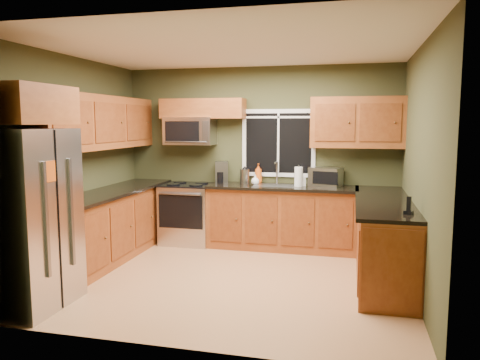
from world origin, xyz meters
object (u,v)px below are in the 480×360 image
at_px(microwave, 190,131).
at_px(kettle, 245,175).
at_px(refrigerator, 27,219).
at_px(range, 188,213).
at_px(coffee_maker, 222,173).
at_px(soap_bottle_b, 302,180).
at_px(soap_bottle_c, 255,180).
at_px(paper_towel_roll, 299,177).
at_px(toaster_oven, 326,177).
at_px(soap_bottle_a, 258,173).
at_px(cordless_phone, 409,209).

relative_size(microwave, kettle, 2.88).
distance_m(refrigerator, range, 2.89).
xyz_separation_m(coffee_maker, soap_bottle_b, (1.26, -0.11, -0.06)).
height_order(kettle, soap_bottle_c, kettle).
bearing_deg(kettle, coffee_maker, -178.09).
xyz_separation_m(kettle, paper_towel_roll, (0.84, -0.18, 0.02)).
xyz_separation_m(toaster_oven, coffee_maker, (-1.59, 0.02, 0.02)).
bearing_deg(range, paper_towel_roll, 0.06).
relative_size(kettle, soap_bottle_a, 0.88).
xyz_separation_m(toaster_oven, soap_bottle_a, (-1.02, 0.08, 0.01)).
relative_size(toaster_oven, kettle, 1.92).
relative_size(coffee_maker, cordless_phone, 1.79).
height_order(microwave, soap_bottle_c, microwave).
bearing_deg(soap_bottle_b, cordless_phone, -55.69).
distance_m(range, microwave, 1.27).
bearing_deg(coffee_maker, kettle, 1.91).
xyz_separation_m(range, toaster_oven, (2.08, 0.15, 0.61)).
relative_size(refrigerator, coffee_maker, 5.55).
bearing_deg(soap_bottle_c, soap_bottle_a, 86.99).
xyz_separation_m(coffee_maker, paper_towel_roll, (1.21, -0.17, -0.01)).
relative_size(kettle, paper_towel_roll, 0.84).
height_order(soap_bottle_a, soap_bottle_b, soap_bottle_a).
xyz_separation_m(range, soap_bottle_c, (1.05, 0.04, 0.55)).
distance_m(soap_bottle_a, soap_bottle_c, 0.20).
distance_m(coffee_maker, cordless_phone, 3.21).
height_order(toaster_oven, soap_bottle_c, toaster_oven).
relative_size(microwave, coffee_maker, 2.34).
height_order(paper_towel_roll, soap_bottle_c, paper_towel_roll).
xyz_separation_m(kettle, soap_bottle_a, (0.20, 0.05, 0.03)).
relative_size(soap_bottle_b, soap_bottle_c, 1.24).
xyz_separation_m(range, microwave, (-0.00, 0.14, 1.26)).
height_order(refrigerator, paper_towel_roll, refrigerator).
xyz_separation_m(refrigerator, soap_bottle_b, (2.44, 2.83, 0.13)).
relative_size(refrigerator, microwave, 2.37).
height_order(refrigerator, range, refrigerator).
distance_m(refrigerator, soap_bottle_c, 3.31).
relative_size(toaster_oven, paper_towel_roll, 1.62).
xyz_separation_m(coffee_maker, soap_bottle_c, (0.56, -0.13, -0.08)).
xyz_separation_m(paper_towel_roll, soap_bottle_b, (0.05, 0.05, -0.05)).
bearing_deg(paper_towel_roll, soap_bottle_a, 160.34).
height_order(coffee_maker, kettle, coffee_maker).
distance_m(kettle, soap_bottle_a, 0.21).
bearing_deg(soap_bottle_c, range, -177.82).
distance_m(coffee_maker, soap_bottle_a, 0.57).
relative_size(refrigerator, soap_bottle_c, 11.99).
distance_m(range, paper_towel_roll, 1.81).
bearing_deg(soap_bottle_c, cordless_phone, -43.12).
distance_m(toaster_oven, soap_bottle_a, 1.02).
bearing_deg(coffee_maker, refrigerator, -111.92).
bearing_deg(toaster_oven, cordless_phone, -64.26).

